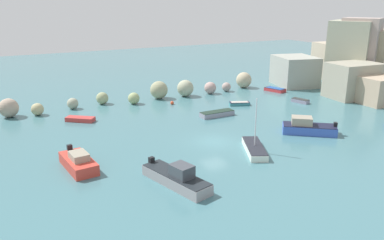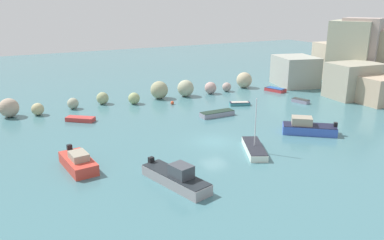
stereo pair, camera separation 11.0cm
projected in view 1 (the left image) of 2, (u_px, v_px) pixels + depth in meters
The scene contains 13 objects.
cove_water at pixel (214, 142), 39.79m from camera, with size 160.00×160.00×0.00m, color #42737B.
cliff_headland_right at pixel (354, 65), 63.60m from camera, with size 22.65×25.82×11.32m.
rock_breakwater at pixel (142, 93), 55.61m from camera, with size 42.28×3.71×2.60m.
channel_buoy at pixel (172, 103), 53.88m from camera, with size 0.50×0.50×0.50m, color #E04C28.
moored_boat_0 at pixel (240, 103), 53.52m from camera, with size 2.97×2.08×0.49m.
moored_boat_1 at pixel (80, 119), 46.45m from camera, with size 3.44×3.10×0.52m.
moored_boat_3 at pixel (308, 127), 42.09m from camera, with size 5.72×5.15×1.83m.
moored_boat_4 at pixel (275, 89), 61.75m from camera, with size 2.43×3.52×0.55m.
moored_boat_5 at pixel (177, 178), 30.29m from camera, with size 3.40×6.81×1.90m.
moored_boat_6 at pixel (78, 162), 33.24m from camera, with size 2.50×5.04×1.59m.
moored_boat_7 at pixel (217, 114), 48.48m from camera, with size 4.42×1.42×0.64m.
moored_boat_8 at pixel (254, 148), 37.03m from camera, with size 3.71×5.43×5.29m.
moored_boat_9 at pixel (300, 101), 54.87m from camera, with size 1.65×2.59×0.55m.
Camera 1 is at (-19.44, -31.95, 13.94)m, focal length 36.16 mm.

